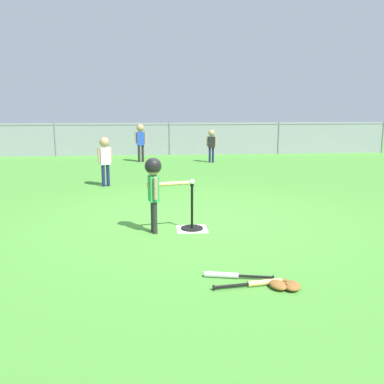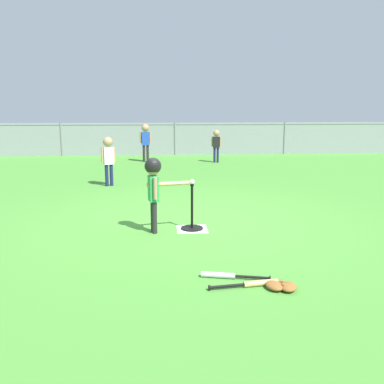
% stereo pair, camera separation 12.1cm
% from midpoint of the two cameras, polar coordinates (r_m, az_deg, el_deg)
% --- Properties ---
extents(ground_plane, '(60.00, 60.00, 0.00)m').
position_cam_midpoint_polar(ground_plane, '(6.68, 0.88, -3.86)').
color(ground_plane, '#478C33').
extents(home_plate, '(0.44, 0.44, 0.01)m').
position_cam_midpoint_polar(home_plate, '(6.24, 0.56, -4.92)').
color(home_plate, white).
rests_on(home_plate, ground_plane).
extents(batting_tee, '(0.32, 0.32, 0.66)m').
position_cam_midpoint_polar(batting_tee, '(6.22, 0.56, -4.04)').
color(batting_tee, black).
rests_on(batting_tee, ground_plane).
extents(baseball_on_tee, '(0.07, 0.07, 0.07)m').
position_cam_midpoint_polar(baseball_on_tee, '(6.08, 0.57, 1.36)').
color(baseball_on_tee, white).
rests_on(baseball_on_tee, batting_tee).
extents(batter_child, '(0.62, 0.30, 1.06)m').
position_cam_midpoint_polar(batter_child, '(5.94, -4.50, 1.64)').
color(batter_child, '#262626').
rests_on(batter_child, ground_plane).
extents(fielder_near_left, '(0.35, 0.23, 1.19)m').
position_cam_midpoint_polar(fielder_near_left, '(13.65, -5.95, 7.20)').
color(fielder_near_left, '#262626').
rests_on(fielder_near_left, ground_plane).
extents(fielder_deep_right, '(0.30, 0.20, 1.02)m').
position_cam_midpoint_polar(fielder_deep_right, '(13.43, 3.50, 6.70)').
color(fielder_deep_right, '#191E4C').
rests_on(fielder_deep_right, ground_plane).
extents(fielder_deep_left, '(0.30, 0.21, 1.09)m').
position_cam_midpoint_polar(fielder_deep_left, '(9.62, -10.71, 4.90)').
color(fielder_deep_left, '#191E4C').
rests_on(fielder_deep_left, ground_plane).
extents(spare_bat_silver, '(0.71, 0.22, 0.06)m').
position_cam_midpoint_polar(spare_bat_silver, '(4.55, 5.21, -10.99)').
color(spare_bat_silver, silver).
rests_on(spare_bat_silver, ground_plane).
extents(spare_bat_wood, '(0.71, 0.15, 0.06)m').
position_cam_midpoint_polar(spare_bat_wood, '(4.40, 9.00, -11.93)').
color(spare_bat_wood, '#DBB266').
rests_on(spare_bat_wood, ground_plane).
extents(glove_by_plate, '(0.22, 0.25, 0.07)m').
position_cam_midpoint_polar(glove_by_plate, '(4.37, 11.73, -12.10)').
color(glove_by_plate, brown).
rests_on(glove_by_plate, ground_plane).
extents(glove_near_bats, '(0.22, 0.26, 0.07)m').
position_cam_midpoint_polar(glove_near_bats, '(4.39, 13.43, -12.11)').
color(glove_near_bats, brown).
rests_on(glove_near_bats, ground_plane).
extents(outfield_fence, '(16.06, 0.06, 1.15)m').
position_cam_midpoint_polar(outfield_fence, '(15.50, -2.07, 7.21)').
color(outfield_fence, slate).
rests_on(outfield_fence, ground_plane).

